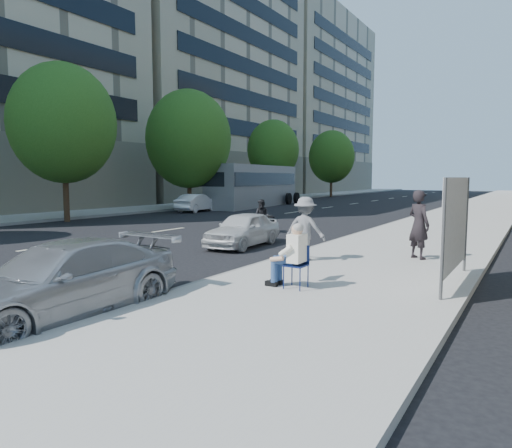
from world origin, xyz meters
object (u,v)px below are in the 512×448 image
Objects in this scene: protest_banner at (455,224)px; parked_sedan at (62,280)px; jogger at (305,229)px; white_sedan_near at (243,229)px; pedestrian_woman at (419,224)px; white_sedan_mid at (197,203)px; seated_protester at (292,252)px; motorcycle at (262,218)px; bus at (255,186)px.

protest_banner is 7.62m from parked_sedan.
parked_sedan is (-5.29, -5.43, -0.77)m from protest_banner.
jogger is 3.89m from protest_banner.
pedestrian_woman is at bearing -5.32° from white_sedan_near.
protest_banner reaches higher than white_sedan_mid.
seated_protester is 0.38× the size of white_sedan_near.
parked_sedan is 1.26× the size of white_sedan_near.
jogger is at bearing -50.33° from motorcycle.
pedestrian_woman reaches higher than white_sedan_near.
bus is (-11.14, 18.61, 1.05)m from white_sedan_near.
protest_banner is at bearing -25.13° from white_sedan_near.
jogger is 0.39× the size of parked_sedan.
white_sedan_mid is at bearing -47.07° from jogger.
motorcycle is (-4.61, 5.45, -0.36)m from jogger.
parked_sedan is 2.13× the size of motorcycle.
white_sedan_mid is (-15.82, 16.36, -0.27)m from seated_protester.
pedestrian_woman is 9.01m from parked_sedan.
seated_protester is at bearing -51.62° from white_sedan_near.
protest_banner reaches higher than jogger.
white_sedan_near is 21.71m from bus.
parked_sedan is at bearing -81.34° from white_sedan_near.
white_sedan_near is at bearing 127.50° from white_sedan_mid.
pedestrian_woman is 2.93m from protest_banner.
bus is at bearing 130.44° from protest_banner.
parked_sedan is (-4.01, -8.05, -0.45)m from pedestrian_woman.
jogger is 3.88m from white_sedan_near.
jogger is 6.41m from parked_sedan.
jogger is 0.55× the size of protest_banner.
white_sedan_near is at bearing 31.48° from pedestrian_woman.
seated_protester is 0.30× the size of parked_sedan.
white_sedan_near is (-1.80, 8.22, -0.04)m from parked_sedan.
white_sedan_mid is 0.30× the size of bus.
parked_sedan is at bearing -75.62° from motorcycle.
white_sedan_mid is 7.19m from bus.
pedestrian_woman is at bearing -27.54° from motorcycle.
pedestrian_woman is 20.82m from white_sedan_mid.
motorcycle reaches higher than white_sedan_near.
white_sedan_mid is (-17.24, 11.66, -0.48)m from pedestrian_woman.
protest_banner is (3.79, -0.79, 0.41)m from jogger.
protest_banner is 0.83× the size of white_sedan_mid.
motorcycle is 0.17× the size of bus.
white_sedan_mid is at bearing 124.20° from parked_sedan.
jogger is 25.17m from bus.
bus is (-16.95, 18.77, 0.55)m from pedestrian_woman.
pedestrian_woman is (1.42, 4.70, 0.21)m from seated_protester.
pedestrian_woman is 0.61× the size of protest_banner.
bus is at bearing 116.08° from parked_sedan.
motorcycle is at bearing 107.11° from white_sedan_near.
seated_protester is 28.15m from bus.
seated_protester reaches higher than white_sedan_near.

